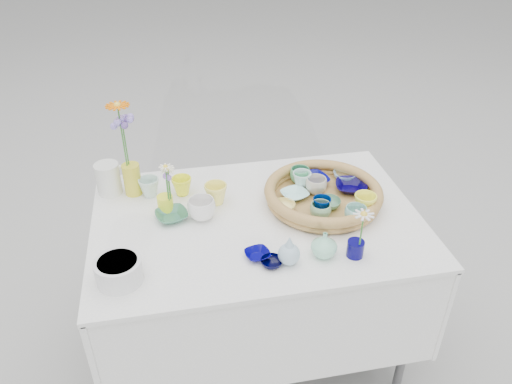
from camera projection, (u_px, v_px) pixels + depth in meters
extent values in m
plane|color=#A0A0A0|center=(257.00, 349.00, 2.35)|extent=(80.00, 80.00, 0.00)
imported|color=#030469|center=(313.00, 180.00, 2.10)|extent=(0.16, 0.16, 0.03)
imported|color=#060037|center=(351.00, 187.00, 2.06)|extent=(0.16, 0.16, 0.03)
imported|color=#FBFB47|center=(365.00, 204.00, 1.91)|extent=(0.11, 0.11, 0.08)
imported|color=#538460|center=(328.00, 203.00, 1.96)|extent=(0.11, 0.11, 0.03)
imported|color=#7AB286|center=(320.00, 211.00, 1.88)|extent=(0.10, 0.10, 0.06)
imported|color=#B2EEE9|center=(295.00, 195.00, 2.01)|extent=(0.13, 0.13, 0.03)
imported|color=silver|center=(302.00, 180.00, 2.06)|extent=(0.10, 0.10, 0.07)
imported|color=beige|center=(316.00, 186.00, 2.03)|extent=(0.10, 0.10, 0.07)
imported|color=#98CAF6|center=(345.00, 175.00, 2.13)|extent=(0.10, 0.10, 0.03)
imported|color=#001753|center=(322.00, 206.00, 1.91)|extent=(0.09, 0.09, 0.07)
imported|color=#FFEE87|center=(284.00, 206.00, 1.94)|extent=(0.11, 0.11, 0.03)
imported|color=#8CD5D1|center=(356.00, 215.00, 1.86)|extent=(0.09, 0.09, 0.07)
imported|color=#4BA86E|center=(300.00, 175.00, 2.10)|extent=(0.11, 0.11, 0.07)
imported|color=#F6FB24|center=(182.00, 186.00, 2.05)|extent=(0.10, 0.10, 0.08)
imported|color=#FFF266|center=(216.00, 194.00, 2.00)|extent=(0.12, 0.12, 0.09)
imported|color=#357256|center=(172.00, 216.00, 1.92)|extent=(0.15, 0.15, 0.03)
imported|color=white|center=(202.00, 209.00, 1.91)|extent=(0.13, 0.13, 0.08)
imported|color=#020060|center=(257.00, 255.00, 1.73)|extent=(0.10, 0.10, 0.02)
imported|color=silver|center=(149.00, 187.00, 2.04)|extent=(0.09, 0.09, 0.08)
imported|color=black|center=(272.00, 262.00, 1.69)|extent=(0.09, 0.09, 0.02)
imported|color=#8BD4B0|center=(324.00, 244.00, 1.72)|extent=(0.09, 0.09, 0.10)
cylinder|color=#06024A|center=(355.00, 249.00, 1.73)|extent=(0.07, 0.07, 0.06)
cylinder|color=gold|center=(132.00, 179.00, 2.04)|extent=(0.08, 0.08, 0.13)
cylinder|color=#F9FF2D|center=(165.00, 203.00, 1.95)|extent=(0.07, 0.07, 0.07)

